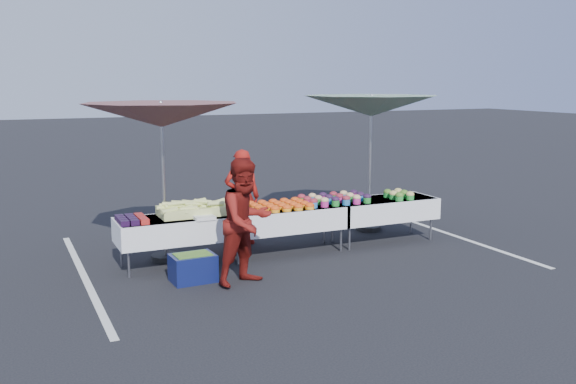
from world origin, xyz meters
name	(u,v)px	position (x,y,z in m)	size (l,w,h in m)	color
ground	(288,252)	(0.00, 0.00, 0.00)	(80.00, 80.00, 0.00)	black
stripe_left	(84,277)	(-3.20, 0.00, 0.00)	(0.10, 5.00, 0.00)	silver
stripe_right	(446,233)	(3.20, 0.00, 0.00)	(0.10, 5.00, 0.00)	silver
table_left	(179,228)	(-1.80, 0.00, 0.58)	(1.86, 0.81, 0.75)	white
table_center	(288,217)	(0.00, 0.00, 0.58)	(1.86, 0.81, 0.75)	white
table_right	(382,208)	(1.80, 0.00, 0.58)	(1.86, 0.81, 0.75)	white
berry_punnets	(132,220)	(-2.51, -0.06, 0.79)	(0.40, 0.54, 0.08)	black
corn_pile	(194,209)	(-1.54, 0.04, 0.84)	(1.16, 0.57, 0.26)	#D7D96F
plastic_bags	(204,218)	(-1.50, -0.30, 0.78)	(0.30, 0.25, 0.05)	white
carrot_bowls	(280,205)	(-0.15, -0.01, 0.80)	(0.95, 0.69, 0.11)	orange
potato_cups	(334,198)	(0.85, 0.00, 0.83)	(1.14, 0.58, 0.16)	#2772B9
bean_baskets	(399,194)	(2.06, -0.10, 0.82)	(0.36, 0.50, 0.15)	#238C30
vendor	(242,197)	(-0.46, 0.87, 0.81)	(0.59, 0.39, 1.63)	maroon
customer	(246,222)	(-1.19, -1.22, 0.87)	(0.85, 0.66, 1.75)	maroon
umbrella_left	(161,116)	(-1.92, 0.40, 2.24)	(2.61, 2.61, 2.47)	black
umbrella_right	(371,107)	(2.03, 0.80, 2.29)	(3.13, 3.13, 2.53)	black
storage_bin	(193,267)	(-1.84, -0.83, 0.20)	(0.62, 0.46, 0.39)	#0E1547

